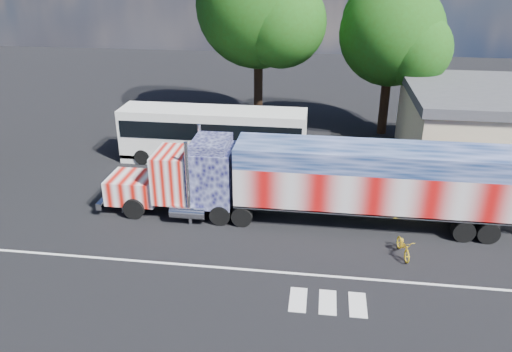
# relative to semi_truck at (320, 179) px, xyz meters

# --- Properties ---
(ground) EXTENTS (100.00, 100.00, 0.00)m
(ground) POSITION_rel_semi_truck_xyz_m (-3.43, -2.04, -2.34)
(ground) COLOR black
(lane_markings) EXTENTS (30.00, 2.67, 0.01)m
(lane_markings) POSITION_rel_semi_truck_xyz_m (-1.72, -5.81, -2.34)
(lane_markings) COLOR silver
(lane_markings) RESTS_ON ground
(semi_truck) EXTENTS (21.34, 3.37, 4.55)m
(semi_truck) POSITION_rel_semi_truck_xyz_m (0.00, 0.00, 0.00)
(semi_truck) COLOR black
(semi_truck) RESTS_ON ground
(coach_bus) EXTENTS (12.32, 2.87, 3.58)m
(coach_bus) POSITION_rel_semi_truck_xyz_m (-7.18, 7.35, -0.49)
(coach_bus) COLOR white
(coach_bus) RESTS_ON ground
(woman) EXTENTS (0.68, 0.55, 1.60)m
(woman) POSITION_rel_semi_truck_xyz_m (-10.42, -0.56, -1.54)
(woman) COLOR slate
(woman) RESTS_ON ground
(bicycle) EXTENTS (0.93, 1.90, 0.96)m
(bicycle) POSITION_rel_semi_truck_xyz_m (4.02, -2.88, -1.86)
(bicycle) COLOR gold
(bicycle) RESTS_ON ground
(tree_n_mid) EXTENTS (9.87, 9.40, 14.04)m
(tree_n_mid) POSITION_rel_semi_truck_xyz_m (-5.09, 15.59, 6.94)
(tree_n_mid) COLOR black
(tree_n_mid) RESTS_ON ground
(tree_ne_a) EXTENTS (7.95, 7.57, 11.38)m
(tree_ne_a) POSITION_rel_semi_truck_xyz_m (4.75, 14.69, 5.19)
(tree_ne_a) COLOR black
(tree_ne_a) RESTS_ON ground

